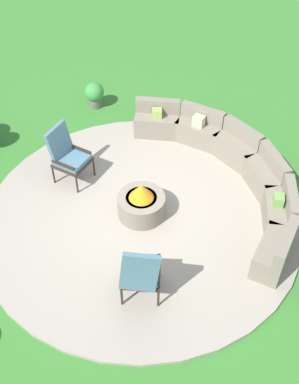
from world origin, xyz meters
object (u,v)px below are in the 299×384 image
at_px(lounge_chair_front_left, 67,154).
at_px(lounge_chair_front_right, 140,272).
at_px(curved_stone_bench, 231,168).
at_px(fire_pit, 141,203).
at_px(potted_plant_1, 95,94).

height_order(lounge_chair_front_left, lounge_chair_front_right, lounge_chair_front_right).
distance_m(curved_stone_bench, lounge_chair_front_right, 3.04).
bearing_deg(curved_stone_bench, fire_pit, -107.87).
bearing_deg(curved_stone_bench, potted_plant_1, -178.51).
distance_m(curved_stone_bench, lounge_chair_front_left, 3.03).
bearing_deg(lounge_chair_front_right, lounge_chair_front_left, 120.35).
bearing_deg(lounge_chair_front_left, fire_pit, 84.56).
xyz_separation_m(fire_pit, lounge_chair_front_left, (-1.64, -0.27, 0.30)).
distance_m(curved_stone_bench, potted_plant_1, 3.75).
height_order(fire_pit, lounge_chair_front_right, lounge_chair_front_right).
relative_size(lounge_chair_front_left, potted_plant_1, 1.87).
bearing_deg(lounge_chair_front_left, curved_stone_bench, 118.14).
xyz_separation_m(curved_stone_bench, lounge_chair_front_left, (-2.22, -2.05, 0.26)).
xyz_separation_m(lounge_chair_front_left, potted_plant_1, (-1.54, 1.95, -0.29)).
relative_size(fire_pit, lounge_chair_front_left, 0.75).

